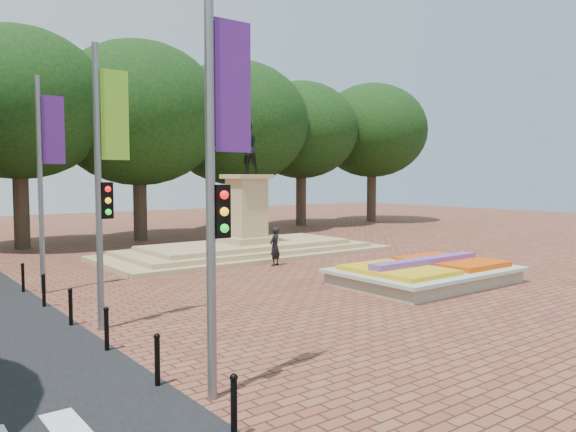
{
  "coord_description": "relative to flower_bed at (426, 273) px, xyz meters",
  "views": [
    {
      "loc": [
        -14.84,
        -14.68,
        3.78
      ],
      "look_at": [
        -1.1,
        3.27,
        2.2
      ],
      "focal_mm": 35.0,
      "sensor_mm": 36.0,
      "label": 1
    }
  ],
  "objects": [
    {
      "name": "ground",
      "position": [
        -1.03,
        2.0,
        -0.38
      ],
      "size": [
        90.0,
        90.0,
        0.0
      ],
      "primitive_type": "plane",
      "color": "brown",
      "rests_on": "ground"
    },
    {
      "name": "flower_bed",
      "position": [
        0.0,
        0.0,
        0.0
      ],
      "size": [
        6.3,
        4.3,
        0.91
      ],
      "color": "gray",
      "rests_on": "ground"
    },
    {
      "name": "monument",
      "position": [
        -1.03,
        10.0,
        0.5
      ],
      "size": [
        14.0,
        6.0,
        6.4
      ],
      "color": "tan",
      "rests_on": "ground"
    },
    {
      "name": "tree_row_back",
      "position": [
        1.31,
        20.0,
        6.29
      ],
      "size": [
        44.8,
        8.8,
        10.43
      ],
      "color": "#35281D",
      "rests_on": "ground"
    },
    {
      "name": "banner_poles",
      "position": [
        -11.1,
        0.69,
        3.5
      ],
      "size": [
        0.88,
        11.17,
        7.0
      ],
      "color": "slate",
      "rests_on": "ground"
    },
    {
      "name": "bollard_row",
      "position": [
        -11.73,
        0.5,
        0.15
      ],
      "size": [
        0.12,
        13.12,
        0.98
      ],
      "color": "black",
      "rests_on": "ground"
    },
    {
      "name": "pedestrian",
      "position": [
        -1.9,
        6.5,
        0.45
      ],
      "size": [
        0.71,
        0.6,
        1.65
      ],
      "primitive_type": "imported",
      "rotation": [
        0.0,
        0.0,
        3.55
      ],
      "color": "black",
      "rests_on": "ground"
    }
  ]
}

